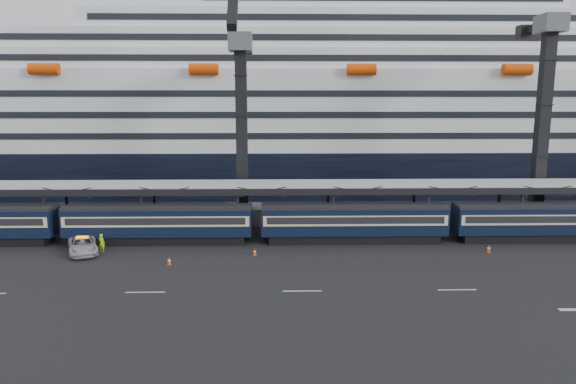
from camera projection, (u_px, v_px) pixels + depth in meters
name	position (u px, v px, depth m)	size (l,w,h in m)	color
ground	(464.00, 273.00, 43.56)	(260.00, 260.00, 0.00)	black
train	(386.00, 221.00, 52.93)	(133.05, 3.00, 4.05)	black
canopy	(421.00, 185.00, 56.44)	(130.00, 6.25, 5.53)	#A0A2A8
cruise_ship	(364.00, 114.00, 86.69)	(214.09, 28.84, 34.00)	black
crane_dark_near	(241.00, 123.00, 59.37)	(4.50, 17.75, 35.08)	#484A4F
crane_dark_mid	(545.00, 110.00, 58.90)	(4.50, 18.24, 39.64)	#484A4F
pickup_truck	(83.00, 246.00, 49.07)	(2.52, 5.46, 1.52)	#A2A4A9
worker	(102.00, 243.00, 49.43)	(0.66, 0.43, 1.81)	#A5DF0B
traffic_cone_b	(255.00, 252.00, 48.45)	(0.35, 0.35, 0.71)	#DF4207
traffic_cone_c	(169.00, 261.00, 45.66)	(0.37, 0.37, 0.74)	#DF4207
traffic_cone_d	(489.00, 248.00, 49.45)	(0.39, 0.39, 0.78)	#DF4207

